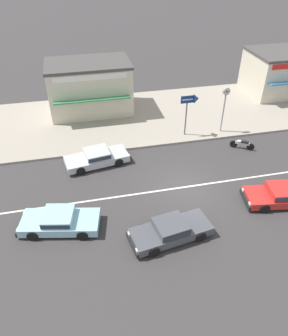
# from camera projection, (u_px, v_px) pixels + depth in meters

# --- Properties ---
(ground_plane) EXTENTS (160.00, 160.00, 0.00)m
(ground_plane) POSITION_uv_depth(u_px,v_px,m) (185.00, 187.00, 20.98)
(ground_plane) COLOR #383535
(lane_centre_stripe) EXTENTS (50.40, 0.14, 0.01)m
(lane_centre_stripe) POSITION_uv_depth(u_px,v_px,m) (185.00, 187.00, 20.98)
(lane_centre_stripe) COLOR silver
(lane_centre_stripe) RESTS_ON ground
(kerb_strip) EXTENTS (68.00, 10.00, 0.15)m
(kerb_strip) POSITION_uv_depth(u_px,v_px,m) (149.00, 115.00, 28.88)
(kerb_strip) COLOR #9E9384
(kerb_strip) RESTS_ON ground
(sedan_red_1) EXTENTS (4.71, 2.41, 1.06)m
(sedan_red_1) POSITION_uv_depth(u_px,v_px,m) (282.00, 195.00, 19.55)
(sedan_red_1) COLOR red
(sedan_red_1) RESTS_ON ground
(sedan_dark_grey_2) EXTENTS (4.61, 2.36, 1.06)m
(sedan_dark_grey_2) POSITION_uv_depth(u_px,v_px,m) (171.00, 230.00, 17.26)
(sedan_dark_grey_2) COLOR #47494F
(sedan_dark_grey_2) RESTS_ON ground
(sedan_silver_3) EXTENTS (4.68, 2.45, 1.06)m
(sedan_silver_3) POSITION_uv_depth(u_px,v_px,m) (97.00, 157.00, 22.79)
(sedan_silver_3) COLOR #B7BABF
(sedan_silver_3) RESTS_ON ground
(sedan_pale_blue_4) EXTENTS (4.61, 2.63, 1.06)m
(sedan_pale_blue_4) POSITION_uv_depth(u_px,v_px,m) (59.00, 221.00, 17.82)
(sedan_pale_blue_4) COLOR #93C6D6
(sedan_pale_blue_4) RESTS_ON ground
(motorcycle_0) EXTENTS (1.58, 1.08, 0.80)m
(motorcycle_0) POSITION_uv_depth(u_px,v_px,m) (242.00, 144.00, 24.41)
(motorcycle_0) COLOR black
(motorcycle_0) RESTS_ON ground
(street_clock) EXTENTS (0.56, 0.22, 3.68)m
(street_clock) POSITION_uv_depth(u_px,v_px,m) (225.00, 101.00, 24.97)
(street_clock) COLOR #9E9EA3
(street_clock) RESTS_ON kerb_strip
(arrow_signboard) EXTENTS (1.40, 0.63, 3.32)m
(arrow_signboard) POSITION_uv_depth(u_px,v_px,m) (193.00, 101.00, 24.51)
(arrow_signboard) COLOR #4C4C51
(arrow_signboard) RESTS_ON kerb_strip
(shopfront_corner_warung) EXTENTS (7.04, 5.11, 4.34)m
(shopfront_corner_warung) POSITION_uv_depth(u_px,v_px,m) (90.00, 87.00, 28.33)
(shopfront_corner_warung) COLOR beige
(shopfront_corner_warung) RESTS_ON kerb_strip
(shopfront_far_kios) EXTENTS (5.27, 5.76, 4.00)m
(shopfront_far_kios) POSITION_uv_depth(u_px,v_px,m) (276.00, 72.00, 31.72)
(shopfront_far_kios) COLOR beige
(shopfront_far_kios) RESTS_ON kerb_strip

